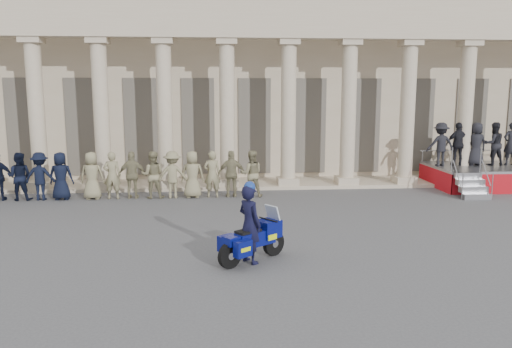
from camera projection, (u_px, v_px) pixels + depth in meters
name	position (u px, v px, depth m)	size (l,w,h in m)	color
ground	(186.00, 245.00, 13.55)	(90.00, 90.00, 0.00)	#454548
building	(201.00, 85.00, 27.33)	(40.00, 12.50, 9.00)	tan
officer_rank	(29.00, 176.00, 19.09)	(17.53, 0.70, 1.85)	black
reviewing_stand	(484.00, 150.00, 21.77)	(5.22, 4.32, 2.82)	gray
motorcycle	(253.00, 239.00, 12.17)	(1.73, 1.48, 1.32)	black
rider	(250.00, 223.00, 12.02)	(0.79, 0.84, 2.01)	black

